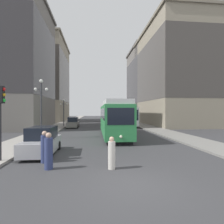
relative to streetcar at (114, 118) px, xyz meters
name	(u,v)px	position (x,y,z in m)	size (l,w,h in m)	color
ground_plane	(133,185)	(-0.78, -13.71, -2.10)	(200.00, 200.00, 0.00)	#38383A
sidewalk_left	(67,122)	(-8.67, 26.29, -2.03)	(3.28, 120.00, 0.15)	gray
sidewalk_right	(130,122)	(7.12, 26.29, -2.03)	(3.28, 120.00, 0.15)	gray
streetcar	(114,118)	(0.00, 0.00, 0.00)	(2.80, 12.19, 3.89)	black
transit_bus	(125,116)	(3.80, 14.14, -0.15)	(2.70, 11.31, 3.45)	black
parked_car_left_near	(42,141)	(-5.73, -7.99, -1.26)	(1.90, 4.41, 1.82)	black
parked_car_left_mid	(73,123)	(-5.73, 11.53, -1.26)	(1.92, 4.28, 1.82)	black
pedestrian_crossing_near	(44,148)	(-5.03, -10.15, -1.28)	(0.40, 0.40, 1.77)	navy
pedestrian_crossing_far	(112,154)	(-1.41, -11.65, -1.35)	(0.36, 0.36, 1.61)	beige
pedestrian_on_sidewalk	(49,152)	(-4.52, -11.38, -1.26)	(0.41, 0.41, 1.81)	navy
traffic_light_near_left	(0,103)	(-7.41, -9.99, 1.21)	(0.47, 0.36, 4.10)	#232328
lamp_post_left_near	(41,100)	(-7.63, -1.12, 1.94)	(1.41, 0.36, 5.99)	#333338
lamp_post_left_far	(64,108)	(-7.63, 13.71, 1.30)	(1.41, 0.36, 4.88)	#333338
building_left_corner	(12,63)	(-16.09, 12.30, 8.91)	(12.15, 15.00, 21.41)	slate
building_left_midblock	(43,80)	(-16.60, 33.82, 9.58)	(13.17, 19.33, 22.69)	gray
building_right_corner	(173,76)	(14.73, 17.08, 8.31)	(12.54, 21.48, 20.26)	gray
building_right_midblock	(157,85)	(16.34, 31.68, 8.48)	(15.78, 15.10, 20.58)	slate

